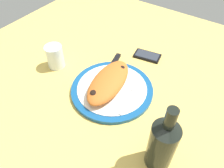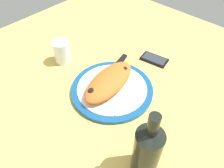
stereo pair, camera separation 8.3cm
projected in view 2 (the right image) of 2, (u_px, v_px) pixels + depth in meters
The scene contains 8 objects.
ground_plane at pixel (112, 93), 86.85cm from camera, with size 150.00×150.00×3.00cm, color #DBB756.
plate at pixel (112, 89), 85.14cm from camera, with size 31.96×31.96×1.83cm.
calzone at pixel (108, 82), 83.25cm from camera, with size 27.36×15.21×4.90cm.
fork at pixel (129, 98), 80.65cm from camera, with size 16.20×3.78×0.40cm.
knife at pixel (116, 66), 92.65cm from camera, with size 22.92×6.75×1.20cm.
smartphone at pixel (154, 59), 98.47cm from camera, with size 8.29×12.73×1.16cm.
water_glass at pixel (62, 53), 95.52cm from camera, with size 7.26×7.26×10.08cm.
wine_bottle at pixel (147, 149), 57.63cm from camera, with size 7.70×7.70×24.88cm.
Camera 2 is at (-42.51, -39.16, 63.43)cm, focal length 34.92 mm.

